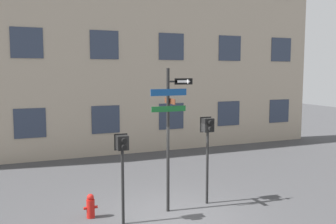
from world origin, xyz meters
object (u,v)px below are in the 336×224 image
Objects in this scene: street_sign_pole at (170,126)px; pedestrian_signal_left at (122,154)px; fire_hydrant at (91,206)px; pedestrian_signal_right at (208,136)px.

street_sign_pole is 1.71× the size of pedestrian_signal_left.
pedestrian_signal_right is at bearing -3.82° from fire_hydrant.
pedestrian_signal_left is 1.90m from fire_hydrant.
pedestrian_signal_left reaches higher than fire_hydrant.
pedestrian_signal_right is at bearing 10.88° from pedestrian_signal_left.
street_sign_pole is at bearing 14.84° from pedestrian_signal_left.
pedestrian_signal_left is at bearing -47.19° from fire_hydrant.
pedestrian_signal_left is at bearing -169.12° from pedestrian_signal_right.
fire_hydrant is (-3.55, 0.24, -1.79)m from pedestrian_signal_right.
fire_hydrant is (-0.72, 0.78, -1.57)m from pedestrian_signal_left.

